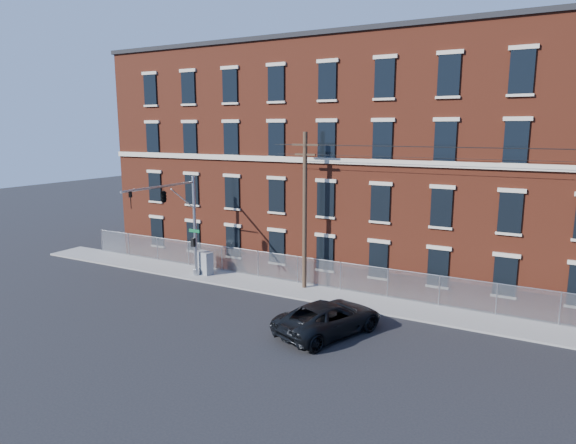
# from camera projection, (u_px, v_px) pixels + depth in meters

# --- Properties ---
(ground) EXTENTS (140.00, 140.00, 0.00)m
(ground) POSITION_uv_depth(u_px,v_px,m) (230.00, 311.00, 28.84)
(ground) COLOR black
(ground) RESTS_ON ground
(sidewalk) EXTENTS (65.00, 3.00, 0.12)m
(sidewalk) POSITION_uv_depth(u_px,v_px,m) (462.00, 318.00, 27.51)
(sidewalk) COLOR gray
(sidewalk) RESTS_ON ground
(mill_building) EXTENTS (55.30, 14.32, 16.30)m
(mill_building) POSITION_uv_depth(u_px,v_px,m) (493.00, 161.00, 33.74)
(mill_building) COLOR maroon
(mill_building) RESTS_ON ground
(chain_link_fence) EXTENTS (59.06, 0.06, 1.85)m
(chain_link_fence) POSITION_uv_depth(u_px,v_px,m) (467.00, 294.00, 28.45)
(chain_link_fence) COLOR #A5A8AD
(chain_link_fence) RESTS_ON ground
(traffic_signal_mast) EXTENTS (0.90, 6.75, 7.00)m
(traffic_signal_mast) POSITION_uv_depth(u_px,v_px,m) (171.00, 206.00, 32.55)
(traffic_signal_mast) COLOR #9EA0A5
(traffic_signal_mast) RESTS_ON ground
(utility_pole_near) EXTENTS (1.80, 0.28, 10.00)m
(utility_pole_near) POSITION_uv_depth(u_px,v_px,m) (305.00, 208.00, 31.76)
(utility_pole_near) COLOR #443222
(utility_pole_near) RESTS_ON ground
(pickup_truck) EXTENTS (4.78, 6.60, 1.67)m
(pickup_truck) POSITION_uv_depth(u_px,v_px,m) (329.00, 318.00, 25.50)
(pickup_truck) COLOR black
(pickup_truck) RESTS_ON ground
(utility_cabinet) EXTENTS (1.41, 0.93, 1.61)m
(utility_cabinet) POSITION_uv_depth(u_px,v_px,m) (204.00, 263.00, 35.66)
(utility_cabinet) COLOR gray
(utility_cabinet) RESTS_ON sidewalk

